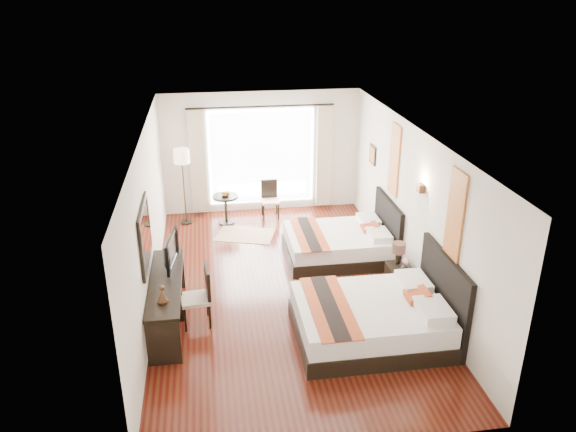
{
  "coord_description": "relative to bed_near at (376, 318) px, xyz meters",
  "views": [
    {
      "loc": [
        -1.24,
        -8.61,
        5.08
      ],
      "look_at": [
        0.12,
        0.39,
        1.22
      ],
      "focal_mm": 35.0,
      "sensor_mm": 36.0,
      "label": 1
    }
  ],
  "objects": [
    {
      "name": "desk_chair",
      "position": [
        -2.68,
        0.77,
        -0.04
      ],
      "size": [
        0.49,
        0.49,
        0.97
      ],
      "rotation": [
        0.0,
        0.0,
        3.23
      ],
      "color": "beige",
      "rests_on": "floor"
    },
    {
      "name": "ceiling",
      "position": [
        -1.16,
        1.66,
        2.45
      ],
      "size": [
        4.5,
        7.5,
        0.02
      ],
      "primitive_type": "cube",
      "color": "white",
      "rests_on": "wall_headboard"
    },
    {
      "name": "art_panel_near",
      "position": [
        1.07,
        0.0,
        1.61
      ],
      "size": [
        0.03,
        0.5,
        1.35
      ],
      "primitive_type": "cube",
      "color": "maroon",
      "rests_on": "wall_headboard"
    },
    {
      "name": "drape_right",
      "position": [
        0.29,
        5.29,
        0.94
      ],
      "size": [
        0.35,
        0.14,
        2.35
      ],
      "primitive_type": "cube",
      "color": "#C1AF95",
      "rests_on": "floor"
    },
    {
      "name": "art_panel_far",
      "position": [
        1.07,
        2.71,
        1.61
      ],
      "size": [
        0.03,
        0.5,
        1.35
      ],
      "primitive_type": "cube",
      "color": "maroon",
      "rests_on": "wall_headboard"
    },
    {
      "name": "wall_headboard",
      "position": [
        1.09,
        1.66,
        1.06
      ],
      "size": [
        0.01,
        7.5,
        2.8
      ],
      "primitive_type": "cube",
      "color": "silver",
      "rests_on": "floor"
    },
    {
      "name": "wall_entry",
      "position": [
        -1.16,
        -2.08,
        1.06
      ],
      "size": [
        4.5,
        0.01,
        2.8
      ],
      "primitive_type": "cube",
      "color": "silver",
      "rests_on": "floor"
    },
    {
      "name": "window_glass",
      "position": [
        -1.16,
        5.39,
        0.96
      ],
      "size": [
        2.4,
        0.02,
        2.2
      ],
      "primitive_type": "cube",
      "color": "white",
      "rests_on": "wall_window"
    },
    {
      "name": "drape_left",
      "position": [
        -2.61,
        5.29,
        0.94
      ],
      "size": [
        0.35,
        0.14,
        2.35
      ],
      "primitive_type": "cube",
      "color": "#C1AF95",
      "rests_on": "floor"
    },
    {
      "name": "window_chair",
      "position": [
        -1.03,
        4.9,
        -0.07
      ],
      "size": [
        0.4,
        0.4,
        0.86
      ],
      "rotation": [
        0.0,
        0.0,
        -1.57
      ],
      "color": "beige",
      "rests_on": "floor"
    },
    {
      "name": "fruit_bowl",
      "position": [
        -2.04,
        4.66,
        0.35
      ],
      "size": [
        0.26,
        0.26,
        0.05
      ],
      "primitive_type": "imported",
      "rotation": [
        0.0,
        0.0,
        0.29
      ],
      "color": "#4D2A1B",
      "rests_on": "side_table"
    },
    {
      "name": "table_lamp",
      "position": [
        0.8,
        1.38,
        0.42
      ],
      "size": [
        0.24,
        0.24,
        0.37
      ],
      "color": "black",
      "rests_on": "nightstand"
    },
    {
      "name": "wall_window",
      "position": [
        -1.16,
        5.41,
        1.06
      ],
      "size": [
        4.5,
        0.01,
        2.8
      ],
      "primitive_type": "cube",
      "color": "silver",
      "rests_on": "floor"
    },
    {
      "name": "jute_rug",
      "position": [
        -1.68,
        3.99,
        -0.33
      ],
      "size": [
        1.37,
        1.12,
        0.01
      ],
      "primitive_type": "cube",
      "rotation": [
        0.0,
        0.0,
        -0.3
      ],
      "color": "tan",
      "rests_on": "floor"
    },
    {
      "name": "side_table",
      "position": [
        -2.04,
        4.7,
        -0.0
      ],
      "size": [
        0.57,
        0.57,
        0.66
      ],
      "primitive_type": "cylinder",
      "color": "black",
      "rests_on": "floor"
    },
    {
      "name": "bronze_figurine",
      "position": [
        -3.15,
        0.23,
        0.54
      ],
      "size": [
        0.22,
        0.22,
        0.25
      ],
      "primitive_type": null,
      "rotation": [
        0.0,
        0.0,
        0.42
      ],
      "color": "#402816",
      "rests_on": "console_desk"
    },
    {
      "name": "vase",
      "position": [
        0.83,
        1.11,
        0.23
      ],
      "size": [
        0.15,
        0.15,
        0.13
      ],
      "primitive_type": "imported",
      "rotation": [
        0.0,
        0.0,
        -0.3
      ],
      "color": "black",
      "rests_on": "nightstand"
    },
    {
      "name": "wall_sconce",
      "position": [
        1.03,
        1.24,
        1.58
      ],
      "size": [
        0.1,
        0.14,
        0.14
      ],
      "primitive_type": "cube",
      "color": "#402816",
      "rests_on": "wall_headboard"
    },
    {
      "name": "sheer_curtain",
      "position": [
        -1.16,
        5.33,
        0.96
      ],
      "size": [
        2.3,
        0.02,
        2.1
      ],
      "primitive_type": "cube",
      "color": "white",
      "rests_on": "wall_window"
    },
    {
      "name": "mirror_glass",
      "position": [
        -3.35,
        0.87,
        1.21
      ],
      "size": [
        0.01,
        1.12,
        0.82
      ],
      "primitive_type": "cube",
      "color": "white",
      "rests_on": "mirror_frame"
    },
    {
      "name": "console_desk",
      "position": [
        -3.15,
        0.87,
        0.04
      ],
      "size": [
        0.5,
        2.2,
        0.76
      ],
      "primitive_type": "cube",
      "color": "black",
      "rests_on": "floor"
    },
    {
      "name": "bed_far",
      "position": [
        0.12,
        2.71,
        -0.04
      ],
      "size": [
        2.05,
        1.59,
        1.15
      ],
      "color": "black",
      "rests_on": "floor"
    },
    {
      "name": "nightstand",
      "position": [
        0.81,
        1.24,
        -0.1
      ],
      "size": [
        0.4,
        0.5,
        0.48
      ],
      "primitive_type": "cube",
      "color": "black",
      "rests_on": "floor"
    },
    {
      "name": "mirror_frame",
      "position": [
        -3.38,
        0.87,
        1.21
      ],
      "size": [
        0.04,
        1.25,
        0.95
      ],
      "primitive_type": "cube",
      "color": "black",
      "rests_on": "wall_desk"
    },
    {
      "name": "bed_near",
      "position": [
        0.0,
        0.0,
        0.0
      ],
      "size": [
        2.3,
        1.79,
        1.3
      ],
      "color": "black",
      "rests_on": "floor"
    },
    {
      "name": "floor_lamp",
      "position": [
        -2.93,
        4.85,
        1.12
      ],
      "size": [
        0.35,
        0.35,
        1.71
      ],
      "color": "black",
      "rests_on": "floor"
    },
    {
      "name": "floor",
      "position": [
        -1.16,
        1.66,
        -0.34
      ],
      "size": [
        4.5,
        7.5,
        0.01
      ],
      "primitive_type": "cube",
      "color": "#3E0C0B",
      "rests_on": "ground"
    },
    {
      "name": "television",
      "position": [
        -3.13,
        1.42,
        0.67
      ],
      "size": [
        0.24,
        0.88,
        0.5
      ],
      "primitive_type": "imported",
      "rotation": [
        0.0,
        0.0,
        1.43
      ],
      "color": "black",
      "rests_on": "console_desk"
    },
    {
      "name": "wall_desk",
      "position": [
        -3.4,
        1.66,
        1.06
      ],
      "size": [
        0.01,
        7.5,
        2.8
      ],
      "primitive_type": "cube",
      "color": "silver",
      "rests_on": "floor"
    }
  ]
}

